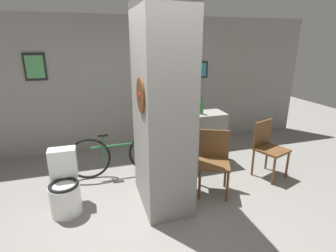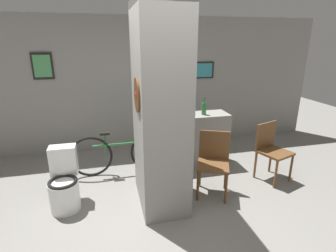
{
  "view_description": "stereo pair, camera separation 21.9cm",
  "coord_description": "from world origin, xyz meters",
  "px_view_note": "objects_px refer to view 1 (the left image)",
  "views": [
    {
      "loc": [
        -0.73,
        -2.58,
        2.14
      ],
      "look_at": [
        0.33,
        0.9,
        0.95
      ],
      "focal_mm": 28.0,
      "sensor_mm": 36.0,
      "label": 1
    },
    {
      "loc": [
        -0.52,
        -2.64,
        2.14
      ],
      "look_at": [
        0.33,
        0.9,
        0.95
      ],
      "focal_mm": 28.0,
      "sensor_mm": 36.0,
      "label": 2
    }
  ],
  "objects_px": {
    "chair_by_doorway": "(268,146)",
    "chair_near_pillar": "(214,159)",
    "bicycle": "(120,154)",
    "toilet": "(65,187)",
    "bottle_tall": "(201,107)"
  },
  "relations": [
    {
      "from": "chair_near_pillar",
      "to": "toilet",
      "type": "bearing_deg",
      "value": -158.91
    },
    {
      "from": "toilet",
      "to": "bottle_tall",
      "type": "height_order",
      "value": "bottle_tall"
    },
    {
      "from": "chair_by_doorway",
      "to": "toilet",
      "type": "bearing_deg",
      "value": 162.01
    },
    {
      "from": "chair_near_pillar",
      "to": "chair_by_doorway",
      "type": "bearing_deg",
      "value": 34.23
    },
    {
      "from": "chair_by_doorway",
      "to": "bicycle",
      "type": "xyz_separation_m",
      "value": [
        -2.3,
        0.72,
        -0.16
      ]
    },
    {
      "from": "toilet",
      "to": "bicycle",
      "type": "distance_m",
      "value": 1.12
    },
    {
      "from": "toilet",
      "to": "bottle_tall",
      "type": "relative_size",
      "value": 2.53
    },
    {
      "from": "chair_near_pillar",
      "to": "chair_by_doorway",
      "type": "xyz_separation_m",
      "value": [
        1.06,
        0.18,
        0.0
      ]
    },
    {
      "from": "chair_by_doorway",
      "to": "bottle_tall",
      "type": "height_order",
      "value": "bottle_tall"
    },
    {
      "from": "toilet",
      "to": "chair_near_pillar",
      "type": "relative_size",
      "value": 0.88
    },
    {
      "from": "bicycle",
      "to": "bottle_tall",
      "type": "relative_size",
      "value": 5.3
    },
    {
      "from": "toilet",
      "to": "bicycle",
      "type": "bearing_deg",
      "value": 43.83
    },
    {
      "from": "chair_near_pillar",
      "to": "bottle_tall",
      "type": "distance_m",
      "value": 1.06
    },
    {
      "from": "chair_by_doorway",
      "to": "chair_near_pillar",
      "type": "bearing_deg",
      "value": 170.66
    },
    {
      "from": "bicycle",
      "to": "bottle_tall",
      "type": "xyz_separation_m",
      "value": [
        1.42,
        0.0,
        0.69
      ]
    }
  ]
}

